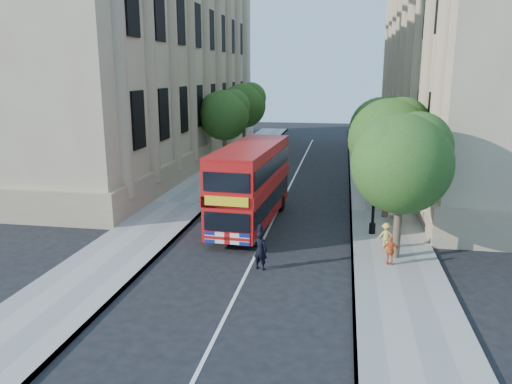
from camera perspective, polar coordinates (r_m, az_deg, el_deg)
The scene contains 17 objects.
ground at distance 19.09m, azimuth -1.37°, elevation -9.84°, with size 120.00×120.00×0.00m, color black.
pavement_right at distance 28.29m, azimuth 14.23°, elevation -2.30°, with size 3.50×80.00×0.12m, color gray.
pavement_left at distance 29.67m, azimuth -8.49°, elevation -1.29°, with size 3.50×80.00×0.12m, color gray.
building_right at distance 42.47m, azimuth 24.86°, elevation 14.26°, with size 12.00×38.00×18.00m, color tan.
building_left at distance 44.68m, azimuth -13.23°, elevation 15.02°, with size 12.00×38.00×18.00m, color tan.
tree_right_near at distance 20.62m, azimuth 16.46°, elevation 3.70°, with size 4.00×4.00×6.08m.
tree_right_mid at distance 26.50m, azimuth 15.12°, elevation 6.29°, with size 4.20×4.20×6.37m.
tree_right_far at distance 32.46m, azimuth 14.22°, elevation 7.36°, with size 4.00×4.00×6.15m.
tree_left_far at distance 40.45m, azimuth -3.58°, elevation 9.07°, with size 4.00×4.00×6.30m.
tree_left_back at distance 48.23m, azimuth -1.34°, elevation 10.13°, with size 4.20×4.20×6.65m.
lamp_post at distance 23.77m, azimuth 13.41°, elevation 0.86°, with size 0.32×0.32×5.16m.
double_decker_bus at distance 24.96m, azimuth -0.57°, elevation 1.12°, with size 2.79×8.77×3.99m.
box_van at distance 29.87m, azimuth -1.92°, elevation 1.60°, with size 2.16×5.04×2.85m.
police_constable at distance 19.63m, azimuth 0.50°, elevation -6.67°, with size 0.58×0.38×1.58m, color black.
woman_pedestrian at distance 25.87m, azimuth 15.07°, elevation -2.00°, with size 0.71×0.56×1.47m, color beige.
child_a at distance 20.54m, azimuth 15.11°, elevation -6.49°, with size 0.69×0.29×1.17m, color orange.
child_b at distance 22.37m, azimuth 14.64°, elevation -4.85°, with size 0.73×0.42×1.13m, color #F3CE53.
Camera 1 is at (3.48, -17.18, 7.58)m, focal length 35.00 mm.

